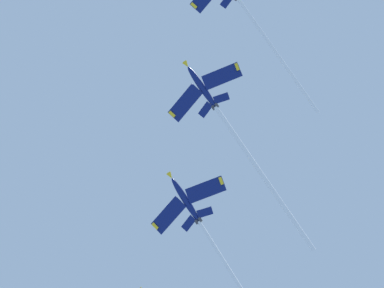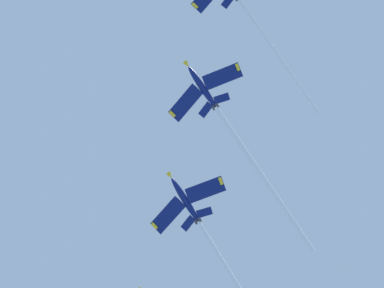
{
  "view_description": "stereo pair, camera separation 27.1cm",
  "coord_description": "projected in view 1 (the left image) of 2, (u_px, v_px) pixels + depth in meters",
  "views": [
    {
      "loc": [
        17.69,
        6.71,
        1.55
      ],
      "look_at": [
        -10.61,
        -15.01,
        148.87
      ],
      "focal_mm": 60.91,
      "sensor_mm": 36.0,
      "label": 1
    },
    {
      "loc": [
        17.86,
        6.49,
        1.55
      ],
      "look_at": [
        -10.61,
        -15.01,
        148.87
      ],
      "focal_mm": 60.91,
      "sensor_mm": 36.0,
      "label": 2
    }
  ],
  "objects": [
    {
      "name": "jet_third",
      "position": [
        206.0,
        233.0,
        148.07
      ],
      "size": [
        47.73,
        20.13,
        23.59
      ],
      "color": "navy"
    },
    {
      "name": "jet_second",
      "position": [
        231.0,
        130.0,
        148.98
      ],
      "size": [
        48.23,
        20.14,
        23.24
      ],
      "color": "navy"
    },
    {
      "name": "jet_lead",
      "position": [
        240.0,
        2.0,
        152.64
      ],
      "size": [
        43.03,
        20.13,
        20.62
      ],
      "color": "navy"
    }
  ]
}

